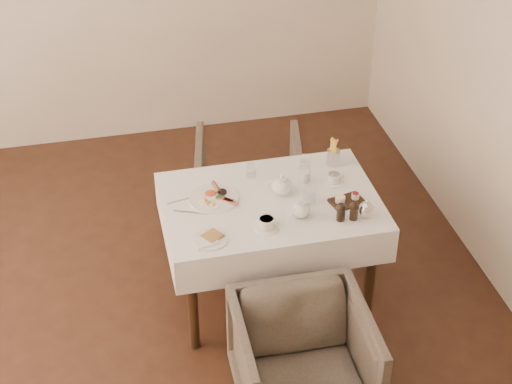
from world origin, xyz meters
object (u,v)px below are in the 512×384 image
at_px(armchair_far, 249,184).
at_px(breakfast_plate, 214,198).
at_px(table, 270,216).
at_px(teapot_centre, 282,185).
at_px(armchair_near, 303,362).

height_order(armchair_far, breakfast_plate, breakfast_plate).
bearing_deg(table, breakfast_plate, 165.34).
relative_size(table, teapot_centre, 7.42).
bearing_deg(armchair_far, breakfast_plate, 73.45).
bearing_deg(armchair_near, table, 88.71).
distance_m(table, teapot_centre, 0.21).
height_order(armchair_near, teapot_centre, teapot_centre).
distance_m(table, armchair_near, 0.95).
bearing_deg(armchair_near, teapot_centre, 83.96).
distance_m(breakfast_plate, teapot_centre, 0.41).
height_order(armchair_near, armchair_far, armchair_far).
relative_size(table, armchair_far, 1.72).
bearing_deg(armchair_far, table, 98.43).
distance_m(armchair_far, teapot_centre, 0.88).
distance_m(armchair_near, breakfast_plate, 1.11).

